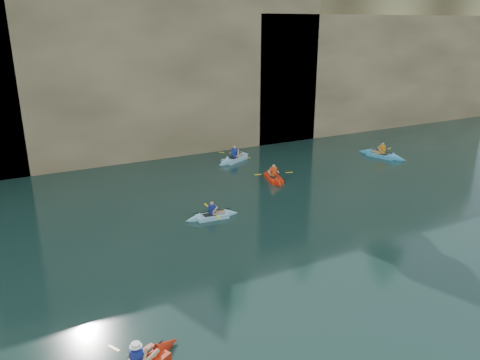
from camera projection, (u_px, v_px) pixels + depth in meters
name	position (u px, v px, depth m)	size (l,w,h in m)	color
ground	(362.00, 346.00, 13.40)	(160.00, 160.00, 0.00)	black
cliff	(106.00, 61.00, 36.66)	(70.00, 16.00, 12.00)	tan
cliff_slab_center	(162.00, 72.00, 31.43)	(24.00, 2.40, 11.40)	tan
cliff_slab_east	(383.00, 70.00, 40.52)	(26.00, 2.40, 9.84)	tan
sea_cave_center	(78.00, 143.00, 29.54)	(3.50, 1.00, 3.20)	black
sea_cave_east	(268.00, 114.00, 35.52)	(5.00, 1.00, 4.50)	black
kayaker_ltblue_near	(212.00, 216.00, 22.13)	(2.69, 2.09, 1.04)	#90D0F2
kayaker_red_far	(274.00, 178.00, 27.56)	(2.26, 3.27, 1.17)	red
kayaker_ltblue_mid	(234.00, 159.00, 31.36)	(3.42, 2.32, 1.32)	#8DC7ED
kayaker_blue_east	(382.00, 155.00, 32.27)	(2.38, 3.60, 1.26)	#45ADEA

